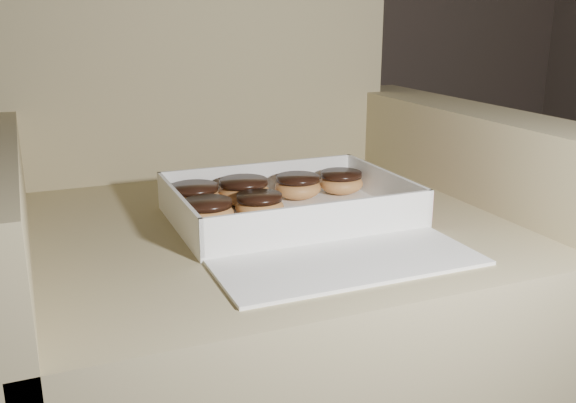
{
  "coord_description": "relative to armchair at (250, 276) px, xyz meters",
  "views": [
    {
      "loc": [
        -0.19,
        -0.0,
        0.77
      ],
      "look_at": [
        0.19,
        0.91,
        0.48
      ],
      "focal_mm": 40.0,
      "sensor_mm": 36.0,
      "label": 1
    }
  ],
  "objects": [
    {
      "name": "crumb_d",
      "position": [
        0.16,
        -0.21,
        0.14
      ],
      "size": [
        0.01,
        0.01,
        0.0
      ],
      "primitive_type": "ellipsoid",
      "color": "black",
      "rests_on": "bakery_box"
    },
    {
      "name": "donut_c",
      "position": [
        -0.02,
        -0.1,
        0.16
      ],
      "size": [
        0.08,
        0.08,
        0.04
      ],
      "color": "#DE984D",
      "rests_on": "bakery_box"
    },
    {
      "name": "crumb_b",
      "position": [
        -0.11,
        -0.12,
        0.14
      ],
      "size": [
        0.01,
        0.01,
        0.0
      ],
      "primitive_type": "ellipsoid",
      "color": "black",
      "rests_on": "bakery_box"
    },
    {
      "name": "bakery_box",
      "position": [
        0.04,
        -0.13,
        0.15
      ],
      "size": [
        0.37,
        0.42,
        0.06
      ],
      "rotation": [
        0.0,
        0.0,
        -0.0
      ],
      "color": "white",
      "rests_on": "armchair"
    },
    {
      "name": "donut_e",
      "position": [
        0.17,
        -0.02,
        0.16
      ],
      "size": [
        0.08,
        0.08,
        0.04
      ],
      "color": "#DE984D",
      "rests_on": "bakery_box"
    },
    {
      "name": "donut_d",
      "position": [
        0.08,
        -0.02,
        0.16
      ],
      "size": [
        0.08,
        0.08,
        0.04
      ],
      "color": "#DE984D",
      "rests_on": "bakery_box"
    },
    {
      "name": "donut_b",
      "position": [
        -0.01,
        -0.02,
        0.17
      ],
      "size": [
        0.09,
        0.09,
        0.04
      ],
      "color": "#DE984D",
      "rests_on": "bakery_box"
    },
    {
      "name": "armchair",
      "position": [
        0.0,
        0.0,
        0.0
      ],
      "size": [
        0.97,
        0.82,
        1.01
      ],
      "color": "#9C8F64",
      "rests_on": "floor"
    },
    {
      "name": "donut_f",
      "position": [
        -0.1,
        -0.02,
        0.16
      ],
      "size": [
        0.08,
        0.08,
        0.04
      ],
      "color": "#DE984D",
      "rests_on": "bakery_box"
    },
    {
      "name": "donut_a",
      "position": [
        -0.1,
        -0.1,
        0.16
      ],
      "size": [
        0.08,
        0.08,
        0.04
      ],
      "color": "#DE984D",
      "rests_on": "bakery_box"
    },
    {
      "name": "crumb_a",
      "position": [
        0.12,
        -0.15,
        0.14
      ],
      "size": [
        0.01,
        0.01,
        0.0
      ],
      "primitive_type": "ellipsoid",
      "color": "black",
      "rests_on": "bakery_box"
    },
    {
      "name": "crumb_c",
      "position": [
        0.16,
        -0.21,
        0.14
      ],
      "size": [
        0.01,
        0.01,
        0.0
      ],
      "primitive_type": "ellipsoid",
      "color": "black",
      "rests_on": "bakery_box"
    }
  ]
}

